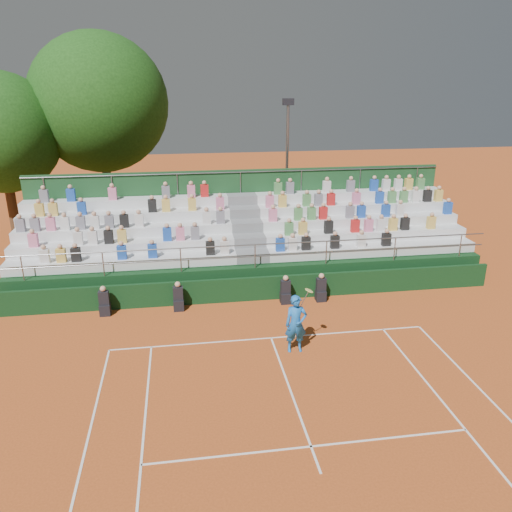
{
  "coord_description": "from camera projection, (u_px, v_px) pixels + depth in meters",
  "views": [
    {
      "loc": [
        -2.85,
        -15.14,
        8.6
      ],
      "look_at": [
        0.0,
        3.5,
        1.8
      ],
      "focal_mm": 35.0,
      "sensor_mm": 36.0,
      "label": 1
    }
  ],
  "objects": [
    {
      "name": "tennis_player",
      "position": [
        296.0,
        324.0,
        16.27
      ],
      "size": [
        0.9,
        0.49,
        2.22
      ],
      "color": "blue",
      "rests_on": "ground"
    },
    {
      "name": "tree_west",
      "position": [
        0.0,
        133.0,
        25.71
      ],
      "size": [
        6.2,
        6.2,
        8.97
      ],
      "color": "#3D2716",
      "rests_on": "ground"
    },
    {
      "name": "tree_east",
      "position": [
        99.0,
        103.0,
        27.55
      ],
      "size": [
        7.55,
        7.55,
        10.98
      ],
      "color": "#3D2716",
      "rests_on": "ground"
    },
    {
      "name": "ground",
      "position": [
        271.0,
        338.0,
        17.4
      ],
      "size": [
        90.0,
        90.0,
        0.0
      ],
      "primitive_type": "plane",
      "color": "#BC521F",
      "rests_on": "ground"
    },
    {
      "name": "courtside_wall",
      "position": [
        257.0,
        289.0,
        20.2
      ],
      "size": [
        20.0,
        0.15,
        1.0
      ],
      "primitive_type": "cube",
      "color": "black",
      "rests_on": "ground"
    },
    {
      "name": "floodlight_mast",
      "position": [
        287.0,
        157.0,
        27.53
      ],
      "size": [
        0.6,
        0.25,
        7.51
      ],
      "color": "gray",
      "rests_on": "ground"
    },
    {
      "name": "grandstand",
      "position": [
        246.0,
        249.0,
        23.02
      ],
      "size": [
        20.0,
        5.2,
        4.4
      ],
      "color": "black",
      "rests_on": "ground"
    },
    {
      "name": "line_officials",
      "position": [
        224.0,
        296.0,
        19.6
      ],
      "size": [
        8.89,
        0.4,
        1.19
      ],
      "color": "black",
      "rests_on": "ground"
    }
  ]
}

